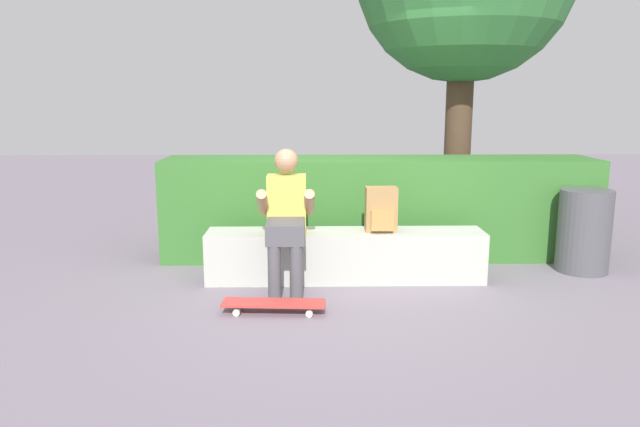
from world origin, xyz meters
The scene contains 7 objects.
ground_plane centered at (0.00, 0.00, 0.00)m, with size 24.00×24.00×0.00m, color slate.
bench_main centered at (0.00, 0.26, 0.23)m, with size 2.51×0.41×0.46m.
person_skater centered at (-0.53, 0.05, 0.66)m, with size 0.49×0.62×1.21m.
skateboard_near_person centered at (-0.61, -0.58, 0.07)m, with size 0.81×0.25×0.09m.
backpack_on_bench centered at (0.32, 0.25, 0.65)m, with size 0.28×0.23×0.40m.
hedge_row centered at (0.40, 1.11, 0.51)m, with size 4.43×0.73×1.03m.
trash_bin centered at (2.30, 0.50, 0.40)m, with size 0.49×0.49×0.79m.
Camera 1 is at (-0.33, -4.96, 1.66)m, focal length 33.29 mm.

